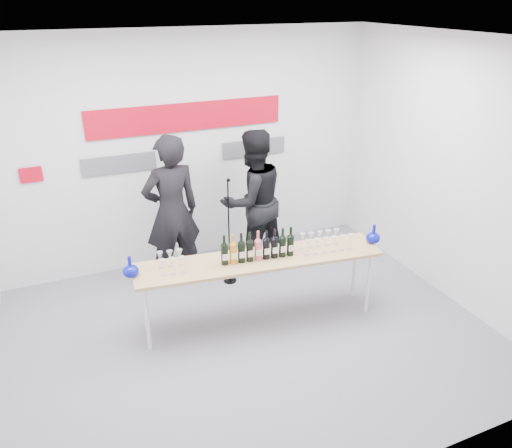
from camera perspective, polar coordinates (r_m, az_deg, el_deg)
name	(u,v)px	position (r m, az deg, el deg)	size (l,w,h in m)	color
ground	(250,334)	(5.53, -0.73, -12.47)	(5.00, 5.00, 0.00)	slate
back_wall	(189,151)	(6.55, -7.64, 8.26)	(5.00, 0.04, 3.00)	silver
signage	(184,129)	(6.43, -8.21, 10.74)	(3.38, 0.02, 0.79)	red
tasting_table	(260,263)	(5.34, 0.43, -4.47)	(2.69, 0.86, 0.79)	tan
wine_bottles	(258,246)	(5.21, 0.23, -2.48)	(0.80, 0.18, 0.33)	black
decanter_left	(130,266)	(5.10, -14.18, -4.71)	(0.16, 0.16, 0.21)	#08109A
decanter_right	(374,234)	(5.75, 13.29, -1.07)	(0.16, 0.16, 0.21)	#08109A
glasses_left	(171,262)	(5.11, -9.68, -4.35)	(0.28, 0.25, 0.18)	silver
glasses_right	(325,242)	(5.50, 7.85, -2.04)	(0.56, 0.29, 0.18)	silver
presenter_left	(172,212)	(6.08, -9.61, 1.35)	(0.70, 0.46, 1.92)	black
presenter_right	(253,201)	(6.40, -0.39, 2.66)	(0.90, 0.70, 1.86)	black
mic_stand	(229,252)	(6.22, -3.05, -3.18)	(0.16, 0.16, 1.40)	black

